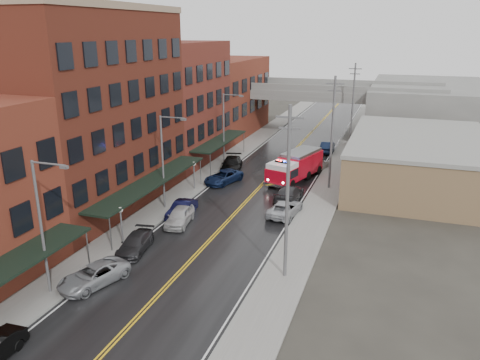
% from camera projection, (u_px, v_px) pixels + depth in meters
% --- Properties ---
extents(road, '(11.00, 160.00, 0.02)m').
position_uv_depth(road, '(251.00, 196.00, 48.24)').
color(road, black).
rests_on(road, ground).
extents(sidewalk_left, '(3.00, 160.00, 0.15)m').
position_uv_depth(sidewalk_left, '(187.00, 188.00, 50.48)').
color(sidewalk_left, slate).
rests_on(sidewalk_left, ground).
extents(sidewalk_right, '(3.00, 160.00, 0.15)m').
position_uv_depth(sidewalk_right, '(322.00, 204.00, 45.97)').
color(sidewalk_right, slate).
rests_on(sidewalk_right, ground).
extents(curb_left, '(0.30, 160.00, 0.15)m').
position_uv_depth(curb_left, '(201.00, 190.00, 49.97)').
color(curb_left, gray).
rests_on(curb_left, ground).
extents(curb_right, '(0.30, 160.00, 0.15)m').
position_uv_depth(curb_right, '(305.00, 202.00, 46.48)').
color(curb_right, gray).
rests_on(curb_right, ground).
extents(brick_building_b, '(9.00, 20.00, 18.00)m').
position_uv_depth(brick_building_b, '(92.00, 113.00, 43.28)').
color(brick_building_b, '#561E16').
rests_on(brick_building_b, ground).
extents(brick_building_c, '(9.00, 15.00, 15.00)m').
position_uv_depth(brick_building_c, '(177.00, 103.00, 59.50)').
color(brick_building_c, '#5B221B').
rests_on(brick_building_c, ground).
extents(brick_building_far, '(9.00, 20.00, 12.00)m').
position_uv_depth(brick_building_far, '(226.00, 97.00, 75.72)').
color(brick_building_far, maroon).
rests_on(brick_building_far, ground).
extents(tan_building, '(14.00, 22.00, 5.00)m').
position_uv_depth(tan_building, '(417.00, 162.00, 51.54)').
color(tan_building, brown).
rests_on(tan_building, ground).
extents(right_far_block, '(18.00, 30.00, 8.00)m').
position_uv_depth(right_far_block, '(428.00, 108.00, 77.48)').
color(right_far_block, slate).
rests_on(right_far_block, ground).
extents(awning_1, '(2.60, 18.00, 3.09)m').
position_uv_depth(awning_1, '(152.00, 181.00, 43.34)').
color(awning_1, black).
rests_on(awning_1, ground).
extents(awning_2, '(2.60, 13.00, 3.09)m').
position_uv_depth(awning_2, '(220.00, 141.00, 59.09)').
color(awning_2, black).
rests_on(awning_2, ground).
extents(globe_lamp_1, '(0.44, 0.44, 3.12)m').
position_uv_depth(globe_lamp_1, '(121.00, 217.00, 36.91)').
color(globe_lamp_1, '#59595B').
rests_on(globe_lamp_1, ground).
extents(globe_lamp_2, '(0.44, 0.44, 3.12)m').
position_uv_depth(globe_lamp_2, '(194.00, 169.00, 49.51)').
color(globe_lamp_2, '#59595B').
rests_on(globe_lamp_2, ground).
extents(street_lamp_0, '(2.64, 0.22, 9.00)m').
position_uv_depth(street_lamp_0, '(43.00, 220.00, 28.87)').
color(street_lamp_0, '#59595B').
rests_on(street_lamp_0, ground).
extents(street_lamp_1, '(2.64, 0.22, 9.00)m').
position_uv_depth(street_lamp_1, '(165.00, 157.00, 43.27)').
color(street_lamp_1, '#59595B').
rests_on(street_lamp_1, ground).
extents(street_lamp_2, '(2.64, 0.22, 9.00)m').
position_uv_depth(street_lamp_2, '(226.00, 125.00, 57.68)').
color(street_lamp_2, '#59595B').
rests_on(street_lamp_2, ground).
extents(utility_pole_0, '(1.80, 0.24, 12.00)m').
position_uv_depth(utility_pole_0, '(288.00, 192.00, 30.58)').
color(utility_pole_0, '#59595B').
rests_on(utility_pole_0, ground).
extents(utility_pole_1, '(1.80, 0.24, 12.00)m').
position_uv_depth(utility_pole_1, '(332.00, 131.00, 48.59)').
color(utility_pole_1, '#59595B').
rests_on(utility_pole_1, ground).
extents(utility_pole_2, '(1.80, 0.24, 12.00)m').
position_uv_depth(utility_pole_2, '(353.00, 104.00, 66.60)').
color(utility_pole_2, '#59595B').
rests_on(utility_pole_2, ground).
extents(overpass, '(40.00, 10.00, 7.50)m').
position_uv_depth(overpass, '(312.00, 97.00, 75.22)').
color(overpass, slate).
rests_on(overpass, ground).
extents(fire_truck, '(5.27, 9.14, 3.18)m').
position_uv_depth(fire_truck, '(295.00, 166.00, 52.84)').
color(fire_truck, '#B6081B').
rests_on(fire_truck, ground).
extents(parked_car_left_2, '(3.73, 5.43, 1.38)m').
position_uv_depth(parked_car_left_2, '(94.00, 275.00, 31.37)').
color(parked_car_left_2, gray).
rests_on(parked_car_left_2, ground).
extents(parked_car_left_3, '(2.56, 4.80, 1.33)m').
position_uv_depth(parked_car_left_3, '(135.00, 243.00, 36.10)').
color(parked_car_left_3, '#232325').
rests_on(parked_car_left_3, ground).
extents(parked_car_left_4, '(2.44, 4.70, 1.53)m').
position_uv_depth(parked_car_left_4, '(180.00, 216.00, 41.13)').
color(parked_car_left_4, '#B2B2B2').
rests_on(parked_car_left_4, ground).
extents(parked_car_left_5, '(1.49, 4.24, 1.40)m').
position_uv_depth(parked_car_left_5, '(182.00, 209.00, 42.92)').
color(parked_car_left_5, black).
rests_on(parked_car_left_5, ground).
extents(parked_car_left_6, '(3.76, 5.53, 1.41)m').
position_uv_depth(parked_car_left_6, '(223.00, 177.00, 52.23)').
color(parked_car_left_6, '#122045').
rests_on(parked_car_left_6, ground).
extents(parked_car_left_7, '(3.57, 6.06, 1.65)m').
position_uv_depth(parked_car_left_7, '(232.00, 165.00, 56.58)').
color(parked_car_left_7, black).
rests_on(parked_car_left_7, ground).
extents(parked_car_right_0, '(2.80, 5.18, 1.38)m').
position_uv_depth(parked_car_right_0, '(285.00, 208.00, 43.16)').
color(parked_car_right_0, '#AFB2B8').
rests_on(parked_car_right_0, ground).
extents(parked_car_right_1, '(2.31, 5.60, 1.62)m').
position_uv_depth(parked_car_right_1, '(289.00, 194.00, 46.59)').
color(parked_car_right_1, '#2A2A2D').
rests_on(parked_car_right_1, ground).
extents(parked_car_right_2, '(2.76, 4.53, 1.44)m').
position_uv_depth(parked_car_right_2, '(318.00, 164.00, 57.18)').
color(parked_car_right_2, beige).
rests_on(parked_car_right_2, ground).
extents(parked_car_right_3, '(1.86, 4.83, 1.57)m').
position_uv_depth(parked_car_right_3, '(327.00, 147.00, 65.28)').
color(parked_car_right_3, black).
rests_on(parked_car_right_3, ground).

